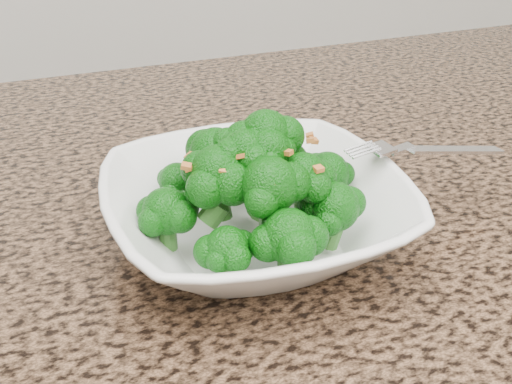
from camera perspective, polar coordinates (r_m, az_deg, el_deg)
name	(u,v)px	position (r m, az deg, el deg)	size (l,w,h in m)	color
granite_counter	(146,290)	(0.53, -9.76, -8.60)	(1.64, 1.04, 0.03)	brown
bowl	(256,212)	(0.53, 0.00, -1.83)	(0.25, 0.25, 0.06)	white
broccoli_pile	(256,138)	(0.50, 0.00, 4.85)	(0.22, 0.22, 0.07)	#0C5E0A
garlic_topping	(256,88)	(0.49, 0.00, 9.19)	(0.13, 0.13, 0.01)	orange
fork	(405,149)	(0.57, 13.10, 3.79)	(0.18, 0.03, 0.01)	silver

